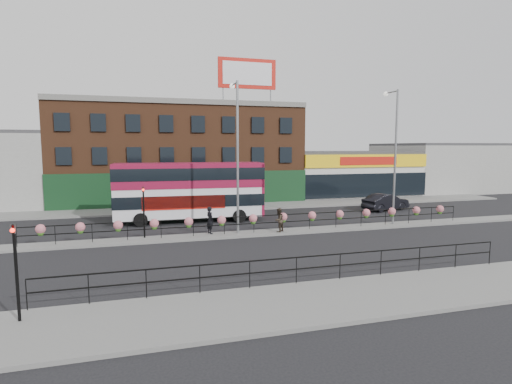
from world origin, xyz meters
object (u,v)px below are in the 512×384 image
object	(u,v)px
double_decker_bus	(190,186)
pedestrian_b	(279,220)
lamp_column_west	(237,144)
pedestrian_a	(210,220)
car	(386,202)
lamp_column_east	(394,145)

from	to	relation	value
double_decker_bus	pedestrian_b	size ratio (longest dim) A/B	7.18
pedestrian_b	lamp_column_west	size ratio (longest dim) A/B	0.16
double_decker_bus	pedestrian_a	size ratio (longest dim) A/B	6.39
car	lamp_column_west	size ratio (longest dim) A/B	0.50
pedestrian_b	lamp_column_west	distance (m)	5.77
lamp_column_west	lamp_column_east	world-z (taller)	lamp_column_west
pedestrian_b	lamp_column_east	xyz separation A→B (m)	(9.12, 0.71, 5.00)
pedestrian_b	lamp_column_east	bearing A→B (deg)	144.73
lamp_column_east	lamp_column_west	bearing A→B (deg)	-179.91
pedestrian_a	lamp_column_east	bearing A→B (deg)	-110.62
car	lamp_column_west	world-z (taller)	lamp_column_west
car	lamp_column_west	bearing A→B (deg)	97.21
car	pedestrian_a	world-z (taller)	pedestrian_a
pedestrian_a	lamp_column_west	xyz separation A→B (m)	(1.81, -0.00, 4.96)
pedestrian_b	double_decker_bus	bearing A→B (deg)	-90.17
pedestrian_a	pedestrian_b	size ratio (longest dim) A/B	1.12
lamp_column_west	double_decker_bus	bearing A→B (deg)	113.78
double_decker_bus	lamp_column_west	size ratio (longest dim) A/B	1.16
double_decker_bus	lamp_column_west	xyz separation A→B (m)	(2.42, -5.49, 3.19)
double_decker_bus	car	size ratio (longest dim) A/B	2.32
pedestrian_a	lamp_column_west	size ratio (longest dim) A/B	0.18
lamp_column_east	pedestrian_b	bearing A→B (deg)	-175.53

